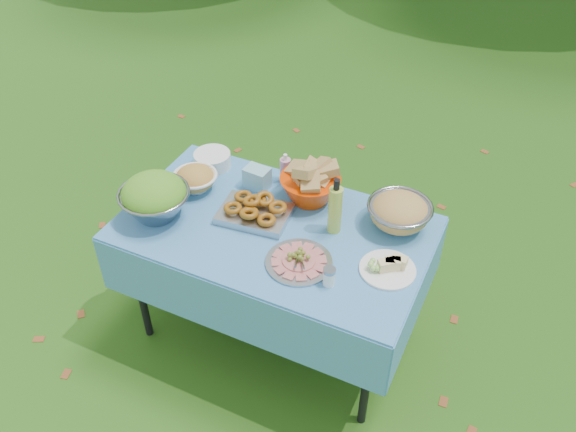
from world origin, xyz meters
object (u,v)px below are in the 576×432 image
object	(u,v)px
plate_stack	(212,160)
salad_bowl	(154,197)
charcuterie_platter	(299,257)
bread_bowl	(310,183)
picnic_table	(275,282)
oil_bottle	(335,206)
pasta_bowl_steel	(399,212)

from	to	relation	value
plate_stack	salad_bowl	bearing A→B (deg)	-94.18
salad_bowl	charcuterie_platter	size ratio (longest dim) A/B	1.12
bread_bowl	plate_stack	bearing A→B (deg)	176.62
picnic_table	oil_bottle	bearing A→B (deg)	21.28
pasta_bowl_steel	salad_bowl	bearing A→B (deg)	-158.14
charcuterie_platter	salad_bowl	bearing A→B (deg)	179.59
pasta_bowl_steel	charcuterie_platter	xyz separation A→B (m)	(-0.32, -0.44, -0.05)
picnic_table	pasta_bowl_steel	world-z (taller)	pasta_bowl_steel
plate_stack	oil_bottle	xyz separation A→B (m)	(0.78, -0.20, 0.11)
salad_bowl	plate_stack	bearing A→B (deg)	85.82
picnic_table	salad_bowl	bearing A→B (deg)	-163.48
picnic_table	salad_bowl	size ratio (longest dim) A/B	4.33
bread_bowl	pasta_bowl_steel	xyz separation A→B (m)	(0.46, -0.00, -0.02)
pasta_bowl_steel	oil_bottle	world-z (taller)	oil_bottle
plate_stack	oil_bottle	size ratio (longest dim) A/B	0.67
picnic_table	plate_stack	world-z (taller)	plate_stack
picnic_table	oil_bottle	size ratio (longest dim) A/B	4.96
charcuterie_platter	plate_stack	bearing A→B (deg)	146.93
picnic_table	oil_bottle	distance (m)	0.60
picnic_table	pasta_bowl_steel	size ratio (longest dim) A/B	4.81
salad_bowl	plate_stack	size ratio (longest dim) A/B	1.72
picnic_table	plate_stack	bearing A→B (deg)	149.61
picnic_table	salad_bowl	xyz separation A→B (m)	(-0.55, -0.16, 0.49)
pasta_bowl_steel	picnic_table	bearing A→B (deg)	-152.94
pasta_bowl_steel	oil_bottle	size ratio (longest dim) A/B	1.03
bread_bowl	picnic_table	bearing A→B (deg)	-103.97
picnic_table	oil_bottle	world-z (taller)	oil_bottle
charcuterie_platter	oil_bottle	size ratio (longest dim) A/B	1.02
picnic_table	bread_bowl	world-z (taller)	bread_bowl
picnic_table	oil_bottle	xyz separation A→B (m)	(0.26, 0.10, 0.53)
plate_stack	pasta_bowl_steel	xyz separation A→B (m)	(1.04, -0.04, 0.04)
salad_bowl	plate_stack	world-z (taller)	salad_bowl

